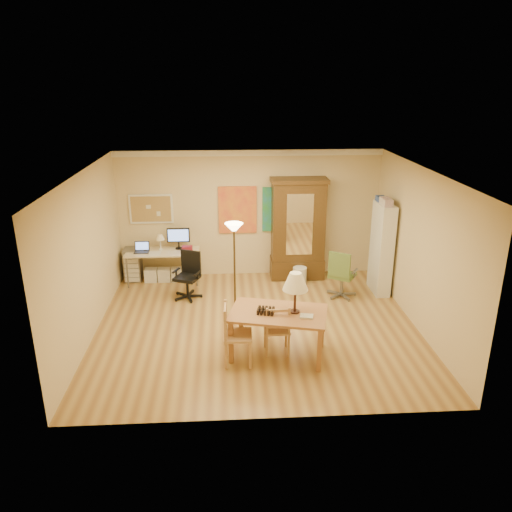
{
  "coord_description": "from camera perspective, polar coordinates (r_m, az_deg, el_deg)",
  "views": [
    {
      "loc": [
        -0.5,
        -7.74,
        4.07
      ],
      "look_at": [
        0.0,
        0.3,
        1.19
      ],
      "focal_mm": 35.0,
      "sensor_mm": 36.0,
      "label": 1
    }
  ],
  "objects": [
    {
      "name": "art_panel_left",
      "position": [
        10.54,
        -2.12,
        5.29
      ],
      "size": [
        0.8,
        0.04,
        1.0
      ],
      "primitive_type": "cube",
      "color": "gold",
      "rests_on": "floor"
    },
    {
      "name": "ladder_chair_back",
      "position": [
        7.79,
        2.41,
        -8.5
      ],
      "size": [
        0.39,
        0.37,
        0.84
      ],
      "color": "#AA7A4E",
      "rests_on": "floor"
    },
    {
      "name": "crown_molding",
      "position": [
        10.31,
        -0.78,
        11.71
      ],
      "size": [
        5.5,
        0.08,
        0.12
      ],
      "primitive_type": "cube",
      "color": "white",
      "rests_on": "floor"
    },
    {
      "name": "bookshelf",
      "position": [
        10.12,
        14.15,
        0.82
      ],
      "size": [
        0.27,
        0.72,
        1.81
      ],
      "color": "white",
      "rests_on": "floor"
    },
    {
      "name": "office_chair_black",
      "position": [
        9.83,
        -7.76,
        -3.39
      ],
      "size": [
        0.57,
        0.57,
        0.92
      ],
      "color": "black",
      "rests_on": "floor"
    },
    {
      "name": "ladder_chair_left",
      "position": [
        7.54,
        -2.34,
        -9.09
      ],
      "size": [
        0.43,
        0.45,
        0.95
      ],
      "color": "#AA7A4E",
      "rests_on": "floor"
    },
    {
      "name": "floor",
      "position": [
        8.76,
        0.1,
        -8.0
      ],
      "size": [
        5.5,
        5.5,
        0.0
      ],
      "primitive_type": "plane",
      "color": "olive",
      "rests_on": "ground"
    },
    {
      "name": "drawer_cart",
      "position": [
        10.87,
        -13.88,
        -0.95
      ],
      "size": [
        0.34,
        0.41,
        0.69
      ],
      "color": "slate",
      "rests_on": "floor"
    },
    {
      "name": "corkboard",
      "position": [
        10.64,
        -11.9,
        5.29
      ],
      "size": [
        0.9,
        0.04,
        0.62
      ],
      "primitive_type": "cube",
      "color": "tan",
      "rests_on": "floor"
    },
    {
      "name": "armoire",
      "position": [
        10.57,
        4.78,
        2.36
      ],
      "size": [
        1.17,
        0.55,
        2.15
      ],
      "color": "#3C2810",
      "rests_on": "floor"
    },
    {
      "name": "office_chair_green",
      "position": [
        9.9,
        9.7,
        -3.25
      ],
      "size": [
        0.61,
        0.61,
        0.97
      ],
      "color": "slate",
      "rests_on": "floor"
    },
    {
      "name": "computer_desk",
      "position": [
        10.63,
        -10.37,
        -0.76
      ],
      "size": [
        1.5,
        0.66,
        1.13
      ],
      "color": "beige",
      "rests_on": "floor"
    },
    {
      "name": "art_panel_right",
      "position": [
        10.6,
        2.77,
        5.36
      ],
      "size": [
        0.75,
        0.04,
        0.95
      ],
      "primitive_type": "cube",
      "color": "teal",
      "rests_on": "floor"
    },
    {
      "name": "wastebin",
      "position": [
        10.44,
        5.01,
        -2.26
      ],
      "size": [
        0.29,
        0.29,
        0.36
      ],
      "primitive_type": "cylinder",
      "color": "silver",
      "rests_on": "floor"
    },
    {
      "name": "dining_table",
      "position": [
        7.55,
        3.27,
        -5.48
      ],
      "size": [
        1.62,
        1.19,
        1.36
      ],
      "color": "#945B30",
      "rests_on": "floor"
    },
    {
      "name": "torchiere_lamp",
      "position": [
        8.57,
        -2.51,
        1.52
      ],
      "size": [
        0.32,
        0.32,
        1.75
      ],
      "color": "#41321A",
      "rests_on": "floor"
    }
  ]
}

